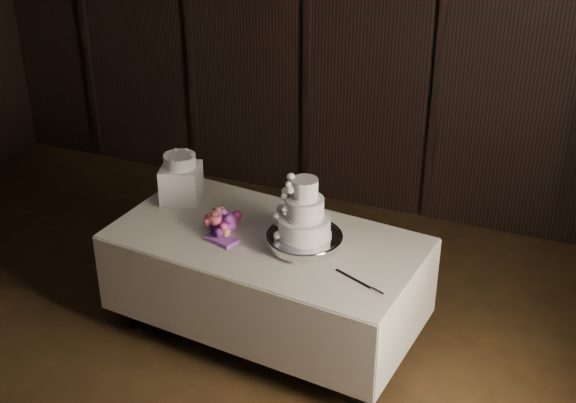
% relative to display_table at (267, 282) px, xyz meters
% --- Properties ---
extents(room, '(6.08, 7.08, 3.08)m').
position_rel_display_table_xyz_m(room, '(-0.49, -1.50, 1.08)').
color(room, black).
rests_on(room, ground).
extents(display_table, '(2.09, 1.25, 0.76)m').
position_rel_display_table_xyz_m(display_table, '(0.00, 0.00, 0.00)').
color(display_table, beige).
rests_on(display_table, ground).
extents(cake_stand, '(0.49, 0.49, 0.09)m').
position_rel_display_table_xyz_m(cake_stand, '(0.27, -0.03, 0.39)').
color(cake_stand, silver).
rests_on(cake_stand, display_table).
extents(wedding_cake, '(0.37, 0.32, 0.39)m').
position_rel_display_table_xyz_m(wedding_cake, '(0.24, -0.04, 0.59)').
color(wedding_cake, white).
rests_on(wedding_cake, cake_stand).
extents(bouquet, '(0.43, 0.49, 0.20)m').
position_rel_display_table_xyz_m(bouquet, '(-0.29, -0.04, 0.41)').
color(bouquet, '#C6445F').
rests_on(bouquet, display_table).
extents(box_pedestal, '(0.32, 0.32, 0.25)m').
position_rel_display_table_xyz_m(box_pedestal, '(-0.75, 0.25, 0.47)').
color(box_pedestal, white).
rests_on(box_pedestal, display_table).
extents(small_cake, '(0.28, 0.28, 0.09)m').
position_rel_display_table_xyz_m(small_cake, '(-0.75, 0.25, 0.64)').
color(small_cake, white).
rests_on(small_cake, box_pedestal).
extents(cake_knife, '(0.35, 0.17, 0.01)m').
position_rel_display_table_xyz_m(cake_knife, '(0.67, -0.26, 0.35)').
color(cake_knife, silver).
rests_on(cake_knife, display_table).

